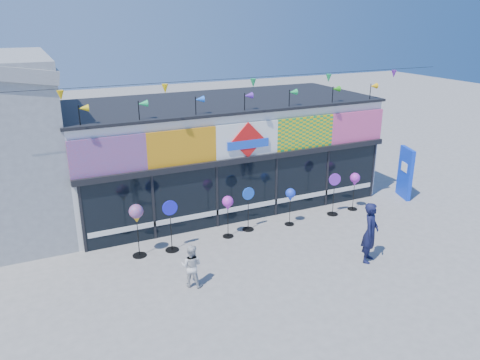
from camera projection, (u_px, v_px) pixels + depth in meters
ground at (295, 261)px, 14.54m from camera, size 80.00×80.00×0.00m
kite_shop at (220, 151)px, 18.93m from camera, size 16.00×5.70×5.31m
blue_sign at (405, 173)px, 19.36m from camera, size 0.48×1.06×2.12m
spinner_0 at (136, 215)px, 14.40m from camera, size 0.45×0.45×1.76m
spinner_1 at (171, 225)px, 14.91m from camera, size 0.49×0.44×1.74m
spinner_2 at (228, 204)px, 15.77m from camera, size 0.38×0.38×1.50m
spinner_3 at (248, 208)px, 16.40m from camera, size 0.45×0.41×1.61m
spinner_4 at (290, 196)px, 16.73m from camera, size 0.36×0.36×1.40m
spinner_5 at (334, 193)px, 17.67m from camera, size 0.46×0.42×1.66m
spinner_6 at (355, 181)px, 18.04m from camera, size 0.38×0.38×1.51m
adult_man at (370, 232)px, 14.27m from camera, size 0.84×0.80×1.92m
child at (191, 266)px, 13.03m from camera, size 0.70×0.64×1.26m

